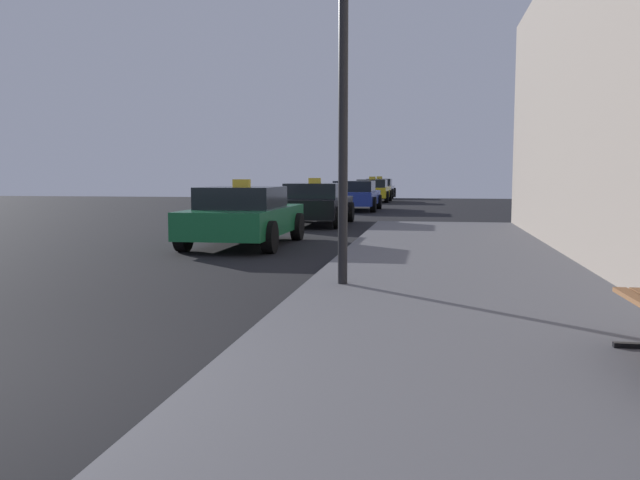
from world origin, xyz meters
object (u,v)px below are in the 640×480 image
at_px(car_green, 244,216).
at_px(car_yellow, 372,190).
at_px(car_black, 316,204).
at_px(car_silver, 380,188).
at_px(street_lamp, 343,58).
at_px(car_blue, 355,195).

relative_size(car_green, car_yellow, 0.97).
xyz_separation_m(car_black, car_silver, (0.05, 24.16, -0.00)).
xyz_separation_m(street_lamp, car_yellow, (-2.24, 29.22, -2.30)).
relative_size(street_lamp, car_yellow, 0.95).
height_order(street_lamp, car_yellow, street_lamp).
bearing_deg(car_silver, car_blue, -89.26).
xyz_separation_m(car_green, car_blue, (0.72, 14.49, 0.00)).
height_order(car_blue, car_silver, car_silver).
bearing_deg(car_silver, car_black, -90.12).
bearing_deg(car_black, street_lamp, -78.33).
relative_size(car_blue, car_silver, 1.09).
height_order(car_blue, car_yellow, car_yellow).
bearing_deg(car_black, car_yellow, 89.43).
bearing_deg(car_blue, car_silver, 90.74).
bearing_deg(street_lamp, car_blue, 96.17).
bearing_deg(street_lamp, car_black, 101.67).
bearing_deg(car_black, car_green, -94.31).
distance_m(car_blue, car_yellow, 9.23).
bearing_deg(car_green, car_yellow, 88.45).
relative_size(street_lamp, car_blue, 0.90).
bearing_deg(car_black, car_blue, 88.25).
relative_size(car_black, car_blue, 0.95).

